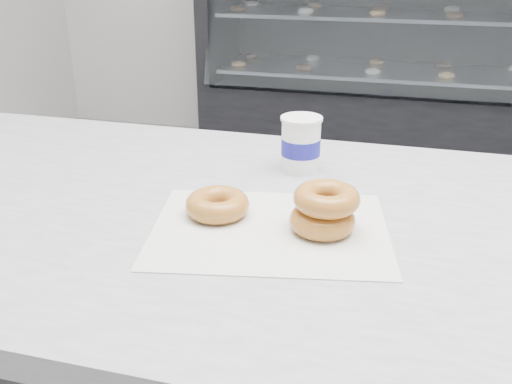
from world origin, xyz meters
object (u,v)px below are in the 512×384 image
at_px(coffee_cup, 301,143).
at_px(donut_stack, 324,209).
at_px(display_case, 408,86).
at_px(donut_single, 217,204).

bearing_deg(coffee_cup, donut_stack, -70.05).
xyz_separation_m(display_case, coffee_cup, (-0.17, -2.53, 0.46)).
height_order(display_case, coffee_cup, display_case).
relative_size(display_case, donut_stack, 18.29).
bearing_deg(donut_single, donut_stack, -3.16).
relative_size(donut_stack, coffee_cup, 1.31).
bearing_deg(donut_stack, donut_single, 176.84).
bearing_deg(donut_stack, display_case, 88.01).
distance_m(donut_single, donut_stack, 0.16).
height_order(display_case, donut_single, display_case).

